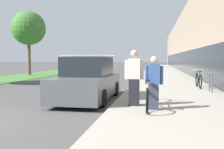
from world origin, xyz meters
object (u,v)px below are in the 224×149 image
object	(u,v)px
tandem_bicycle	(148,95)
person_bystander	(134,78)
bike_rack_hoop	(211,80)
street_tree_far	(29,28)
cruiser_bike_nearest	(199,80)
parked_sedan_curbside	(88,81)
person_rider	(154,83)

from	to	relation	value
tandem_bicycle	person_bystander	xyz separation A→B (m)	(-0.45, 0.16, 0.49)
bike_rack_hoop	street_tree_far	distance (m)	18.34
bike_rack_hoop	cruiser_bike_nearest	size ratio (longest dim) A/B	0.49
person_bystander	cruiser_bike_nearest	world-z (taller)	person_bystander
person_bystander	street_tree_far	distance (m)	18.75
person_bystander	parked_sedan_curbside	distance (m)	2.46
bike_rack_hoop	cruiser_bike_nearest	xyz separation A→B (m)	(-0.26, 1.57, -0.14)
person_bystander	cruiser_bike_nearest	bearing A→B (deg)	62.62
person_rider	cruiser_bike_nearest	xyz separation A→B (m)	(2.18, 5.89, -0.40)
tandem_bicycle	person_bystander	world-z (taller)	person_bystander
street_tree_far	person_bystander	bearing A→B (deg)	-51.97
street_tree_far	cruiser_bike_nearest	bearing A→B (deg)	-32.79
bike_rack_hoop	cruiser_bike_nearest	bearing A→B (deg)	99.42
parked_sedan_curbside	tandem_bicycle	bearing A→B (deg)	-36.07
cruiser_bike_nearest	parked_sedan_curbside	world-z (taller)	parked_sedan_curbside
person_rider	street_tree_far	world-z (taller)	street_tree_far
person_bystander	bike_rack_hoop	distance (m)	4.91
person_bystander	bike_rack_hoop	size ratio (longest dim) A/B	2.05
parked_sedan_curbside	bike_rack_hoop	bearing A→B (deg)	24.72
person_bystander	cruiser_bike_nearest	distance (m)	6.10
person_bystander	parked_sedan_curbside	world-z (taller)	person_bystander
parked_sedan_curbside	street_tree_far	xyz separation A→B (m)	(-9.45, 12.96, 3.75)
tandem_bicycle	street_tree_far	bearing A→B (deg)	128.80
street_tree_far	parked_sedan_curbside	bearing A→B (deg)	-53.90
tandem_bicycle	bike_rack_hoop	world-z (taller)	tandem_bicycle
tandem_bicycle	cruiser_bike_nearest	size ratio (longest dim) A/B	1.53
person_bystander	parked_sedan_curbside	xyz separation A→B (m)	(-1.90, 1.55, -0.26)
tandem_bicycle	bike_rack_hoop	xyz separation A→B (m)	(2.61, 3.99, 0.14)
person_rider	person_bystander	distance (m)	0.79
person_rider	street_tree_far	distance (m)	19.52
person_rider	parked_sedan_curbside	world-z (taller)	parked_sedan_curbside
person_bystander	street_tree_far	world-z (taller)	street_tree_far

